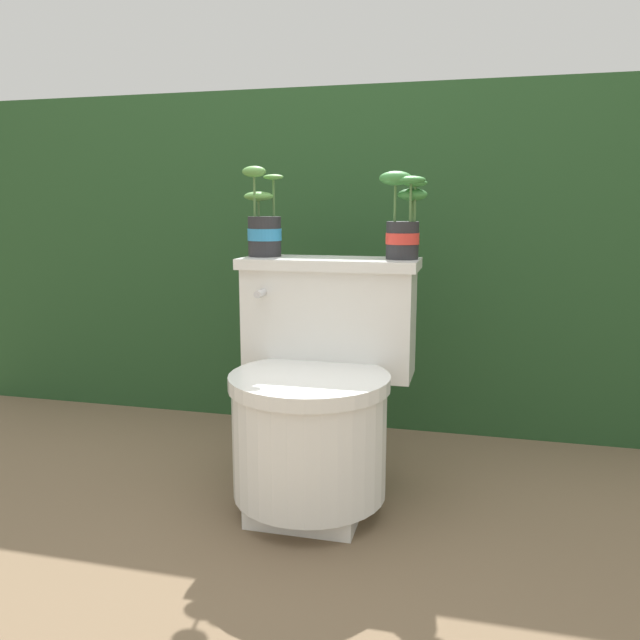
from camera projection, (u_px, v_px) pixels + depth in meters
ground_plane at (283, 509)px, 1.68m from camera, size 12.00×12.00×0.00m
hedge_backdrop at (359, 254)px, 2.63m from camera, size 3.05×0.84×1.21m
toilet at (317, 394)px, 1.70m from camera, size 0.51×0.54×0.66m
potted_plant_left at (264, 227)px, 1.83m from camera, size 0.11×0.11×0.26m
potted_plant_midleft at (403, 222)px, 1.72m from camera, size 0.13×0.09×0.24m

